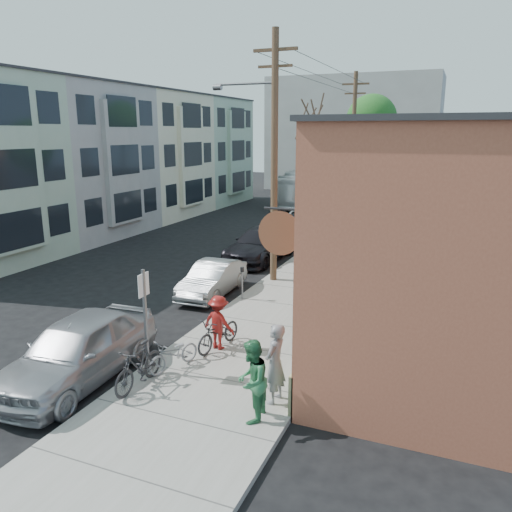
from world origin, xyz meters
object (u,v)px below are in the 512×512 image
at_px(tree_bare, 307,198).
at_px(car_1, 213,279).
at_px(parked_bike_a, 139,366).
at_px(car_3, 304,223).
at_px(sign_post, 145,312).
at_px(bus, 303,188).
at_px(tree_leafy_mid, 337,151).
at_px(car_0, 78,350).
at_px(parking_meter_near, 242,278).
at_px(parking_meter_far, 302,238).
at_px(tree_leafy_far, 372,120).
at_px(patron_green, 252,381).
at_px(utility_pole_near, 273,154).
at_px(patio_chair_a, 323,327).
at_px(car_4, 326,212).
at_px(patio_chair_b, 315,341).
at_px(patron_grey, 275,363).
at_px(car_2, 261,244).
at_px(parked_bike_b, 174,354).
at_px(cyclist, 219,322).

height_order(tree_bare, car_1, tree_bare).
distance_m(parked_bike_a, car_3, 19.79).
relative_size(sign_post, bus, 0.26).
bearing_deg(tree_leafy_mid, car_0, -95.87).
distance_m(car_3, bus, 13.60).
bearing_deg(car_0, parking_meter_near, 75.99).
distance_m(parking_meter_far, tree_leafy_far, 16.65).
distance_m(tree_bare, patron_green, 14.19).
bearing_deg(parked_bike_a, utility_pole_near, 92.69).
distance_m(car_0, car_1, 7.57).
relative_size(sign_post, parking_meter_near, 2.26).
height_order(utility_pole_near, car_1, utility_pole_near).
xyz_separation_m(patio_chair_a, car_4, (-5.35, 20.94, 0.12)).
bearing_deg(car_4, car_3, -93.32).
distance_m(car_1, bus, 25.52).
xyz_separation_m(car_0, car_1, (0.00, 7.57, -0.20)).
bearing_deg(tree_leafy_far, tree_leafy_mid, -90.00).
bearing_deg(car_3, patio_chair_b, -76.82).
distance_m(sign_post, patron_grey, 3.66).
height_order(parking_meter_far, tree_bare, tree_bare).
bearing_deg(car_2, sign_post, -79.17).
bearing_deg(car_2, bus, 103.34).
height_order(tree_bare, car_2, tree_bare).
relative_size(tree_bare, patio_chair_b, 6.98).
xyz_separation_m(tree_leafy_far, patio_chair_b, (3.34, -26.77, -6.54)).
bearing_deg(utility_pole_near, parking_meter_far, 91.69).
xyz_separation_m(patron_green, parked_bike_a, (-3.13, 0.26, -0.37)).
bearing_deg(tree_bare, parked_bike_b, -89.60).
xyz_separation_m(parking_meter_near, parked_bike_b, (0.64, -5.92, -0.41)).
relative_size(parking_meter_near, car_2, 0.23).
relative_size(parking_meter_far, tree_leafy_mid, 0.18).
relative_size(tree_leafy_mid, bus, 0.66).
bearing_deg(patio_chair_a, tree_bare, 100.71).
distance_m(patron_green, car_0, 4.94).
relative_size(patio_chair_a, car_1, 0.22).
height_order(parking_meter_far, parked_bike_a, parking_meter_far).
xyz_separation_m(tree_leafy_far, patio_chair_a, (3.27, -25.68, -6.54)).
relative_size(car_1, bus, 0.37).
distance_m(utility_pole_near, patio_chair_b, 8.95).
bearing_deg(utility_pole_near, parked_bike_a, -88.75).
xyz_separation_m(tree_bare, patio_chair_a, (3.27, -8.96, -2.63)).
bearing_deg(patio_chair_b, car_4, 99.00).
bearing_deg(bus, utility_pole_near, -81.27).
bearing_deg(patron_green, patio_chair_a, 169.71).
relative_size(patron_grey, bus, 0.18).
bearing_deg(patron_green, tree_leafy_far, 179.25).
distance_m(patron_green, car_1, 9.20).
bearing_deg(parked_bike_b, cyclist, 91.44).
relative_size(cyclist, car_0, 0.32).
relative_size(utility_pole_near, patio_chair_b, 11.36).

